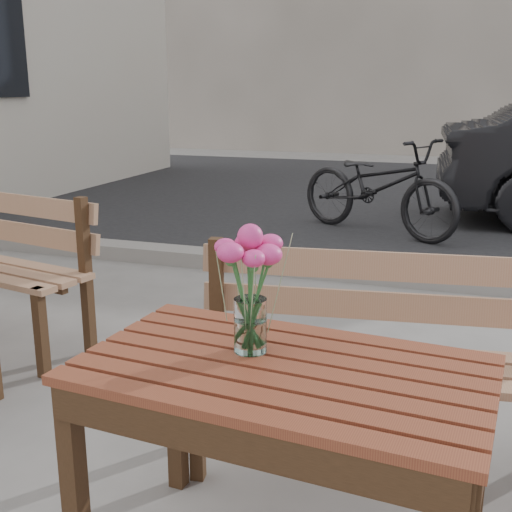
{
  "coord_description": "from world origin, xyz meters",
  "views": [
    {
      "loc": [
        0.23,
        -1.67,
        1.41
      ],
      "look_at": [
        -0.32,
        -0.01,
        0.95
      ],
      "focal_mm": 45.0,
      "sensor_mm": 36.0,
      "label": 1
    }
  ],
  "objects": [
    {
      "name": "bicycle",
      "position": [
        -0.62,
        4.64,
        0.48
      ],
      "size": [
        1.9,
        1.4,
        0.95
      ],
      "primitive_type": "imported",
      "rotation": [
        0.0,
        0.0,
        1.09
      ],
      "color": "black",
      "rests_on": "ground"
    },
    {
      "name": "street",
      "position": [
        0.0,
        5.06,
        0.03
      ],
      "size": [
        30.0,
        8.12,
        0.12
      ],
      "color": "black",
      "rests_on": "ground"
    },
    {
      "name": "main_bench",
      "position": [
        -0.04,
        0.58,
        0.52
      ],
      "size": [
        1.43,
        0.6,
        0.86
      ],
      "rotation": [
        0.0,
        0.0,
        0.13
      ],
      "color": "#9C6E51",
      "rests_on": "ground"
    },
    {
      "name": "main_vase",
      "position": [
        -0.32,
        -0.06,
        0.91
      ],
      "size": [
        0.2,
        0.2,
        0.37
      ],
      "color": "white",
      "rests_on": "main_table"
    },
    {
      "name": "main_table",
      "position": [
        -0.21,
        -0.13,
        0.57
      ],
      "size": [
        1.16,
        0.74,
        0.68
      ],
      "rotation": [
        0.0,
        0.0,
        -0.09
      ],
      "color": "maroon",
      "rests_on": "ground"
    }
  ]
}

